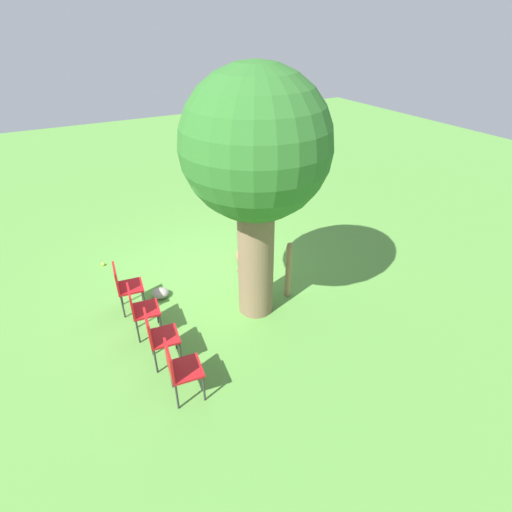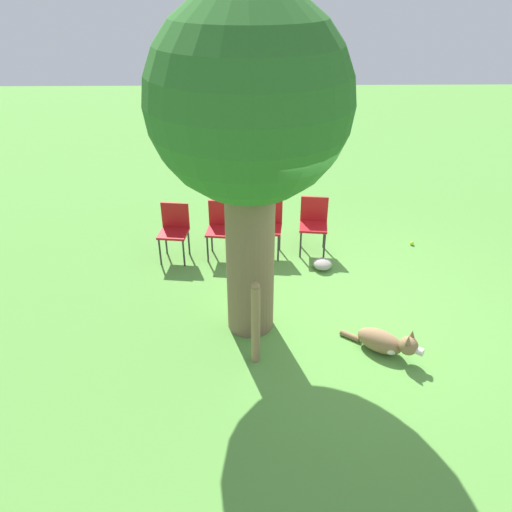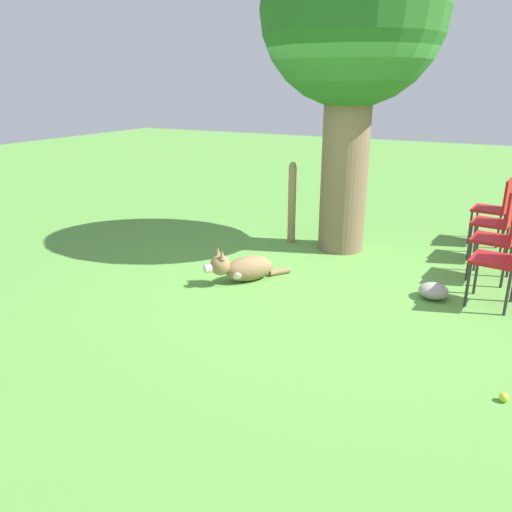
{
  "view_description": "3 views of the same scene",
  "coord_description": "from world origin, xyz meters",
  "views": [
    {
      "loc": [
        2.4,
        6.03,
        4.48
      ],
      "look_at": [
        -0.23,
        1.2,
        1.14
      ],
      "focal_mm": 28.0,
      "sensor_mm": 36.0,
      "label": 1
    },
    {
      "loc": [
        -5.53,
        1.14,
        4.11
      ],
      "look_at": [
        -0.15,
        1.04,
        0.97
      ],
      "focal_mm": 35.0,
      "sensor_mm": 36.0,
      "label": 2
    },
    {
      "loc": [
        1.68,
        -5.07,
        2.11
      ],
      "look_at": [
        -0.78,
        -0.37,
        0.26
      ],
      "focal_mm": 35.0,
      "sensor_mm": 36.0,
      "label": 3
    }
  ],
  "objects": [
    {
      "name": "red_chair_0",
      "position": [
        1.71,
        0.08,
        0.54
      ],
      "size": [
        0.47,
        0.49,
        0.91
      ],
      "rotation": [
        0.0,
        0.0,
        3.02
      ],
      "color": "#B21419",
      "rests_on": "ground_plane"
    },
    {
      "name": "dog",
      "position": [
        -0.87,
        -0.53,
        0.16
      ],
      "size": [
        0.7,
        0.89,
        0.42
      ],
      "rotation": [
        0.0,
        0.0,
        4.08
      ],
      "color": "olive",
      "rests_on": "ground_plane"
    },
    {
      "name": "ground_plane",
      "position": [
        0.0,
        0.0,
        0.0
      ],
      "size": [
        30.0,
        30.0,
        0.0
      ],
      "primitive_type": "plane",
      "color": "#56933D"
    },
    {
      "name": "red_chair_3",
      "position": [
        1.51,
        2.31,
        0.54
      ],
      "size": [
        0.47,
        0.49,
        0.91
      ],
      "rotation": [
        0.0,
        0.0,
        3.02
      ],
      "color": "#B21419",
      "rests_on": "ground_plane"
    },
    {
      "name": "red_chair_1",
      "position": [
        1.64,
        0.82,
        0.54
      ],
      "size": [
        0.47,
        0.49,
        0.91
      ],
      "rotation": [
        0.0,
        0.0,
        3.02
      ],
      "color": "#B21419",
      "rests_on": "ground_plane"
    },
    {
      "name": "garden_rock",
      "position": [
        1.11,
        -0.02,
        0.08
      ],
      "size": [
        0.3,
        0.29,
        0.16
      ],
      "color": "gray",
      "rests_on": "ground_plane"
    },
    {
      "name": "oak_tree",
      "position": [
        -0.28,
        1.12,
        2.78
      ],
      "size": [
        2.2,
        2.2,
        4.01
      ],
      "color": "#7A6047",
      "rests_on": "ground_plane"
    },
    {
      "name": "tennis_ball",
      "position": [
        1.85,
        -1.64,
        0.03
      ],
      "size": [
        0.07,
        0.07,
        0.07
      ],
      "color": "#CCE033",
      "rests_on": "ground_plane"
    },
    {
      "name": "fence_post",
      "position": [
        -0.97,
        1.06,
        0.56
      ],
      "size": [
        0.11,
        0.11,
        1.12
      ],
      "color": "#937551",
      "rests_on": "ground_plane"
    },
    {
      "name": "red_chair_2",
      "position": [
        1.58,
        1.56,
        0.54
      ],
      "size": [
        0.47,
        0.49,
        0.91
      ],
      "rotation": [
        0.0,
        0.0,
        3.02
      ],
      "color": "#B21419",
      "rests_on": "ground_plane"
    }
  ]
}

